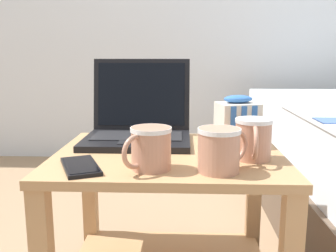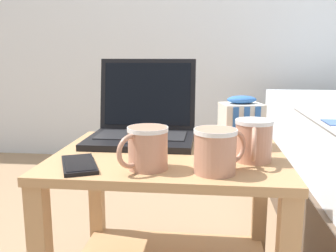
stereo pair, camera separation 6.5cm
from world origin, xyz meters
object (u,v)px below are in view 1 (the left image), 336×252
laptop (139,124)px  mug_mid_center (220,148)px  mug_front_right (253,137)px  mug_front_left (150,146)px  cell_phone (80,166)px  snack_bag (237,122)px

laptop → mug_mid_center: laptop is taller
mug_front_right → mug_mid_center: (-0.09, -0.10, -0.00)m
laptop → mug_front_left: bearing=-78.2°
mug_front_left → mug_front_right: bearing=20.2°
mug_mid_center → laptop: bearing=125.7°
mug_front_left → mug_mid_center: mug_mid_center is taller
mug_front_left → cell_phone: size_ratio=0.71×
mug_front_left → snack_bag: (0.23, 0.24, 0.01)m
mug_front_left → mug_front_right: size_ratio=0.88×
laptop → cell_phone: 0.31m
snack_bag → cell_phone: (-0.40, -0.24, -0.06)m
snack_bag → mug_front_right: bearing=-82.8°
mug_front_right → mug_front_left: bearing=-159.8°
mug_front_left → snack_bag: size_ratio=0.83×
laptop → cell_phone: laptop is taller
mug_front_left → mug_front_right: mug_front_right is taller
cell_phone → laptop: bearing=70.9°
mug_front_right → laptop: bearing=146.9°
mug_front_right → snack_bag: snack_bag is taller
mug_mid_center → snack_bag: size_ratio=0.84×
mug_front_left → snack_bag: snack_bag is taller
laptop → mug_front_right: size_ratio=2.29×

